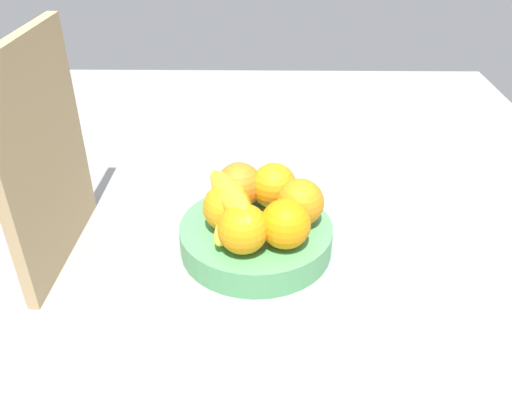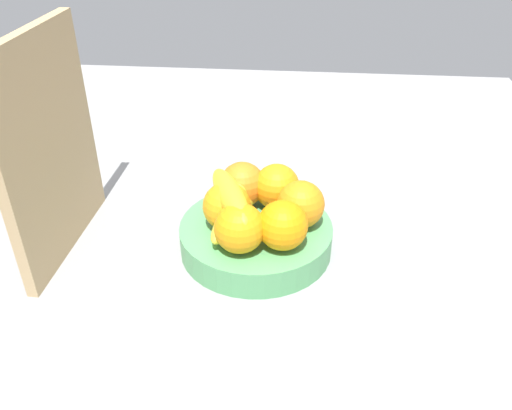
{
  "view_description": "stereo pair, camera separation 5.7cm",
  "coord_description": "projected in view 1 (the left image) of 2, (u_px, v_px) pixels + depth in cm",
  "views": [
    {
      "loc": [
        -74.6,
        -1.62,
        54.93
      ],
      "look_at": [
        -2.85,
        -0.63,
        8.78
      ],
      "focal_mm": 37.12,
      "sensor_mm": 36.0,
      "label": 1
    },
    {
      "loc": [
        -74.29,
        -7.33,
        54.93
      ],
      "look_at": [
        -2.85,
        -0.63,
        8.78
      ],
      "focal_mm": 37.12,
      "sensor_mm": 36.0,
      "label": 2
    }
  ],
  "objects": [
    {
      "name": "orange_back_right",
      "position": [
        243.0,
        229.0,
        0.8
      ],
      "size": [
        7.85,
        7.85,
        7.85
      ],
      "primitive_type": "sphere",
      "color": "orange",
      "rests_on": "fruit_bowl"
    },
    {
      "name": "orange_back_left",
      "position": [
        227.0,
        207.0,
        0.85
      ],
      "size": [
        7.85,
        7.85,
        7.85
      ],
      "primitive_type": "sphere",
      "color": "orange",
      "rests_on": "fruit_bowl"
    },
    {
      "name": "banana_bunch",
      "position": [
        233.0,
        205.0,
        0.85
      ],
      "size": [
        18.92,
        10.29,
        8.4
      ],
      "color": "yellow",
      "rests_on": "fruit_bowl"
    },
    {
      "name": "orange_top_stack",
      "position": [
        285.0,
        224.0,
        0.81
      ],
      "size": [
        7.85,
        7.85,
        7.85
      ],
      "primitive_type": "sphere",
      "color": "orange",
      "rests_on": "fruit_bowl"
    },
    {
      "name": "cutting_board",
      "position": [
        43.0,
        156.0,
        0.8
      ],
      "size": [
        28.04,
        2.59,
        36.0
      ],
      "primitive_type": "cube",
      "rotation": [
        0.0,
        0.0,
        -0.03
      ],
      "color": "tan",
      "rests_on": "ground_plane"
    },
    {
      "name": "orange_center",
      "position": [
        239.0,
        185.0,
        0.91
      ],
      "size": [
        7.85,
        7.85,
        7.85
      ],
      "primitive_type": "sphere",
      "color": "orange",
      "rests_on": "fruit_bowl"
    },
    {
      "name": "fruit_bowl",
      "position": [
        256.0,
        237.0,
        0.89
      ],
      "size": [
        25.42,
        25.42,
        4.78
      ],
      "primitive_type": "cylinder",
      "color": "#539F61",
      "rests_on": "ground_plane"
    },
    {
      "name": "orange_front_left",
      "position": [
        300.0,
        202.0,
        0.86
      ],
      "size": [
        7.85,
        7.85,
        7.85
      ],
      "primitive_type": "sphere",
      "color": "orange",
      "rests_on": "fruit_bowl"
    },
    {
      "name": "orange_front_right",
      "position": [
        274.0,
        186.0,
        0.91
      ],
      "size": [
        7.85,
        7.85,
        7.85
      ],
      "primitive_type": "sphere",
      "color": "orange",
      "rests_on": "fruit_bowl"
    },
    {
      "name": "ground_plane",
      "position": [
        253.0,
        245.0,
        0.93
      ],
      "size": [
        180.0,
        140.0,
        3.0
      ],
      "primitive_type": "cube",
      "color": "gray"
    }
  ]
}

